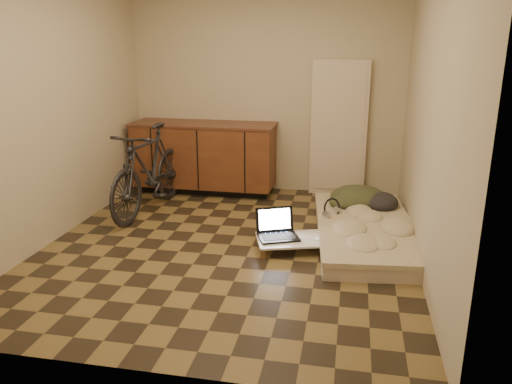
% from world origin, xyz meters
% --- Properties ---
extents(room_shell, '(3.50, 4.00, 2.60)m').
position_xyz_m(room_shell, '(0.00, 0.00, 1.30)').
color(room_shell, brown).
rests_on(room_shell, ground).
extents(cabinets, '(1.84, 0.62, 0.91)m').
position_xyz_m(cabinets, '(-0.75, 1.70, 0.47)').
color(cabinets, black).
rests_on(cabinets, ground).
extents(appliance_panel, '(0.70, 0.10, 1.70)m').
position_xyz_m(appliance_panel, '(0.95, 1.94, 0.85)').
color(appliance_panel, beige).
rests_on(appliance_panel, ground).
extents(bicycle, '(0.68, 1.75, 1.10)m').
position_xyz_m(bicycle, '(-1.14, 0.79, 0.55)').
color(bicycle, black).
rests_on(bicycle, ground).
extents(futon, '(1.15, 2.07, 0.17)m').
position_xyz_m(futon, '(1.30, 0.41, 0.09)').
color(futon, '#C4B19C').
rests_on(futon, ground).
extents(clothing_pile, '(0.72, 0.62, 0.27)m').
position_xyz_m(clothing_pile, '(1.29, 1.06, 0.30)').
color(clothing_pile, '#323820').
rests_on(clothing_pile, futon).
extents(headphones, '(0.33, 0.33, 0.16)m').
position_xyz_m(headphones, '(0.95, 0.58, 0.25)').
color(headphones, black).
rests_on(headphones, futon).
extents(lap_desk, '(0.76, 0.60, 0.11)m').
position_xyz_m(lap_desk, '(0.61, 0.01, 0.10)').
color(lap_desk, brown).
rests_on(lap_desk, ground).
extents(laptop, '(0.47, 0.45, 0.25)m').
position_xyz_m(laptop, '(0.46, 0.04, 0.16)').
color(laptop, black).
rests_on(laptop, lap_desk).
extents(mouse, '(0.10, 0.11, 0.03)m').
position_xyz_m(mouse, '(0.86, 0.01, 0.13)').
color(mouse, white).
rests_on(mouse, lap_desk).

